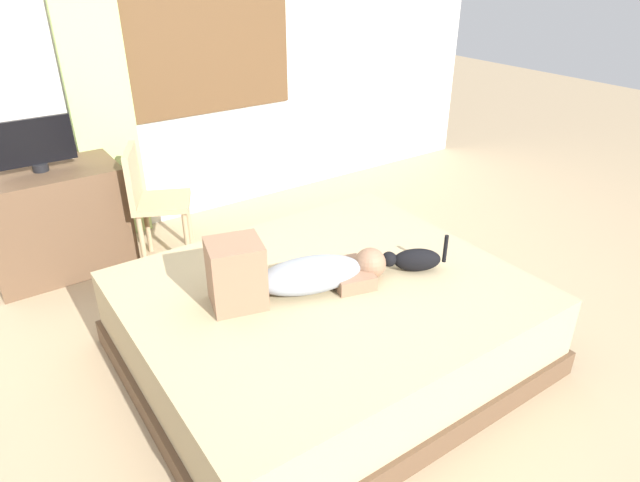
# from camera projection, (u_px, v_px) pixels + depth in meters

# --- Properties ---
(ground_plane) EXTENTS (16.00, 16.00, 0.00)m
(ground_plane) POSITION_uv_depth(u_px,v_px,m) (352.00, 370.00, 3.04)
(ground_plane) COLOR tan
(back_wall_with_window) EXTENTS (6.40, 0.14, 2.90)m
(back_wall_with_window) POSITION_uv_depth(u_px,v_px,m) (158.00, 38.00, 4.15)
(back_wall_with_window) COLOR silver
(back_wall_with_window) RESTS_ON ground
(bed) EXTENTS (2.03, 1.75, 0.47)m
(bed) POSITION_uv_depth(u_px,v_px,m) (326.00, 323.00, 3.03)
(bed) COLOR brown
(bed) RESTS_ON ground
(person_lying) EXTENTS (0.94, 0.46, 0.34)m
(person_lying) POSITION_uv_depth(u_px,v_px,m) (292.00, 273.00, 2.81)
(person_lying) COLOR #8C939E
(person_lying) RESTS_ON bed
(cat) EXTENTS (0.32, 0.24, 0.21)m
(cat) POSITION_uv_depth(u_px,v_px,m) (414.00, 260.00, 3.03)
(cat) COLOR black
(cat) RESTS_ON bed
(desk) EXTENTS (0.90, 0.56, 0.74)m
(desk) POSITION_uv_depth(u_px,v_px,m) (56.00, 221.00, 3.85)
(desk) COLOR brown
(desk) RESTS_ON ground
(tv_monitor) EXTENTS (0.48, 0.10, 0.35)m
(tv_monitor) POSITION_uv_depth(u_px,v_px,m) (35.00, 144.00, 3.59)
(tv_monitor) COLOR black
(tv_monitor) RESTS_ON desk
(cup) EXTENTS (0.07, 0.07, 0.10)m
(cup) POSITION_uv_depth(u_px,v_px,m) (70.00, 151.00, 3.88)
(cup) COLOR white
(cup) RESTS_ON desk
(chair_by_desk) EXTENTS (0.51, 0.51, 0.86)m
(chair_by_desk) POSITION_uv_depth(u_px,v_px,m) (151.00, 197.00, 3.88)
(chair_by_desk) COLOR tan
(chair_by_desk) RESTS_ON ground
(curtain_left) EXTENTS (0.44, 0.06, 2.45)m
(curtain_left) POSITION_uv_depth(u_px,v_px,m) (96.00, 79.00, 3.91)
(curtain_left) COLOR #ADCC75
(curtain_left) RESTS_ON ground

